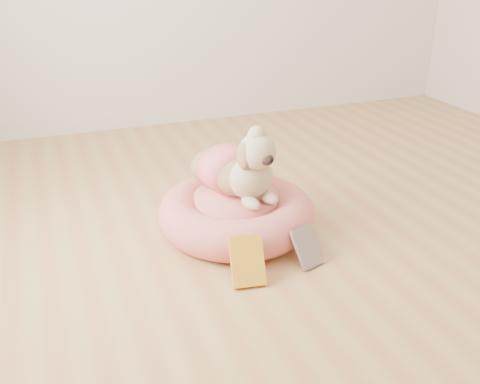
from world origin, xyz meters
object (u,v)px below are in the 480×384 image
object	(u,v)px
pet_bed	(236,213)
book_white	(307,247)
dog	(238,156)
book_yellow	(247,261)

from	to	relation	value
pet_bed	book_white	size ratio (longest dim) A/B	4.15
dog	book_yellow	bearing A→B (deg)	-120.60
pet_bed	book_white	bearing A→B (deg)	-64.71
book_yellow	pet_bed	bearing A→B (deg)	84.42
pet_bed	book_white	distance (m)	0.41
pet_bed	book_yellow	xyz separation A→B (m)	(-0.10, -0.40, 0.00)
book_yellow	book_white	size ratio (longest dim) A/B	1.15
dog	book_yellow	xyz separation A→B (m)	(-0.12, -0.41, -0.27)
dog	book_yellow	size ratio (longest dim) A/B	2.47
dog	book_yellow	distance (m)	0.51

